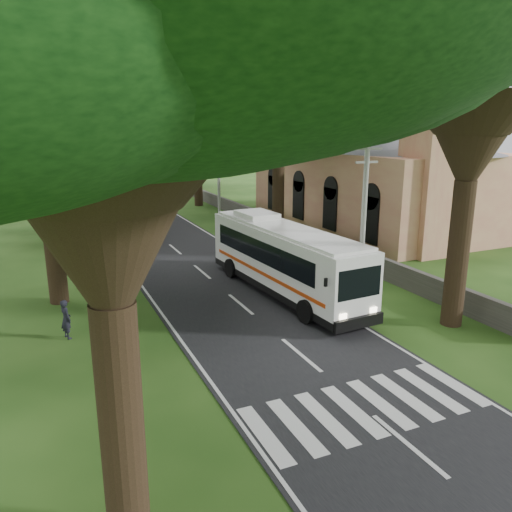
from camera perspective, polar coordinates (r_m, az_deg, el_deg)
ground at (r=17.85m, az=8.35°, el=-13.74°), size 140.00×140.00×0.00m
road at (r=39.99m, az=-11.10°, el=2.33°), size 8.00×120.00×0.04m
crosswalk at (r=16.44m, az=12.23°, el=-16.65°), size 8.00×3.00×0.01m
property_wall at (r=41.84m, az=1.28°, el=3.98°), size 0.35×50.00×1.20m
church at (r=43.77m, az=13.44°, el=9.77°), size 14.00×24.00×11.60m
pole_near at (r=24.16m, az=12.19°, el=4.23°), size 1.60×0.24×8.00m
pole_mid at (r=41.81m, az=-4.28°, el=8.90°), size 1.60×0.24×8.00m
pole_far at (r=60.93m, az=-10.83°, el=10.55°), size 1.60×0.24×8.00m
tree_l_mida at (r=25.28m, az=-24.07°, el=20.05°), size 15.23×15.23×14.64m
tree_l_midb at (r=43.33m, az=-23.90°, el=19.20°), size 15.83×15.83×16.13m
tree_l_far at (r=61.15m, az=-24.94°, el=15.52°), size 14.36×14.36×13.76m
tree_r_near at (r=22.51m, az=24.68°, el=24.56°), size 14.32×14.32×15.96m
tree_r_mida at (r=37.25m, az=2.72°, el=20.75°), size 13.67×13.67×15.40m
tree_r_midb at (r=53.71m, az=-6.94°, el=18.53°), size 12.43×12.43×14.89m
tree_r_far at (r=71.33m, az=-10.71°, el=18.07°), size 13.46×13.46×15.83m
coach_bus at (r=25.49m, az=3.16°, el=-0.19°), size 3.42×12.04×3.51m
distant_car_a at (r=47.32m, az=-14.82°, el=4.97°), size 1.74×4.31×1.47m
distant_car_b at (r=67.18m, az=-17.76°, el=7.45°), size 2.28×3.87×1.21m
distant_car_c at (r=70.42m, az=-14.60°, el=8.03°), size 2.62×4.81×1.32m
pedestrian at (r=21.82m, az=-20.89°, el=-6.76°), size 0.58×0.70×1.65m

